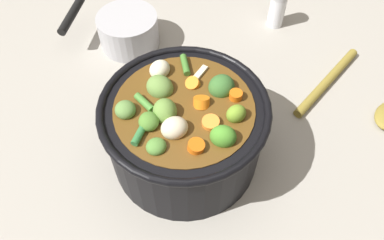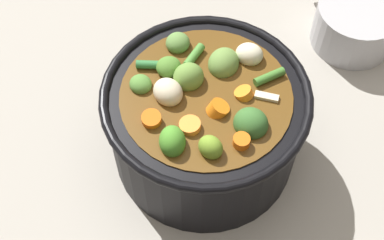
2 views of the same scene
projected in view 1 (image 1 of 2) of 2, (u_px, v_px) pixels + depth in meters
ground_plane at (185, 154)px, 0.64m from camera, size 1.10×1.10×0.00m
cooking_pot at (185, 130)px, 0.58m from camera, size 0.26×0.26×0.16m
wooden_spoon at (360, 99)px, 0.71m from camera, size 0.22×0.22×0.02m
salt_shaker at (277, 8)px, 0.82m from camera, size 0.04×0.04×0.09m
small_saucepan at (127, 30)px, 0.79m from camera, size 0.13×0.20×0.07m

